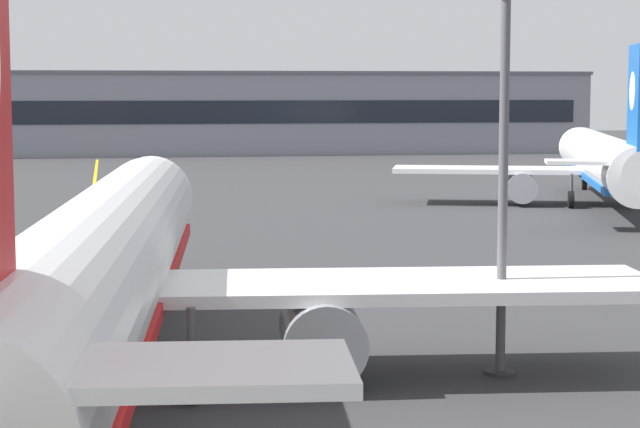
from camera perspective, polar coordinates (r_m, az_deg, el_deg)
taxiway_centreline at (r=51.14m, az=-11.44°, el=-3.42°), size 2.89×179.99×0.01m
airliner_foreground at (r=33.46m, az=-10.60°, el=-2.58°), size 32.31×41.52×11.65m
airliner_background at (r=85.91m, az=13.56°, el=2.45°), size 29.90×37.90×10.87m
apron_lamp_post at (r=34.47m, az=8.84°, el=2.79°), size 2.24×0.90×12.22m
safety_cone_by_nose_gear at (r=50.61m, az=-7.93°, el=-3.17°), size 0.44×0.44×0.55m
terminal_building at (r=149.99m, az=-8.82°, el=4.83°), size 114.95×12.40×10.41m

